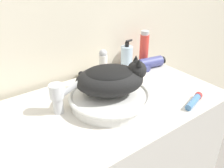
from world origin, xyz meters
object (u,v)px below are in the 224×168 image
(shampoo_bottle_tall, at_px, (144,48))
(soap_pump_bottle, at_px, (127,58))
(cream_tube, at_px, (194,101))
(faucet, at_px, (60,95))
(deodorant_stick, at_px, (103,63))
(hair_dryer, at_px, (150,63))
(cat, at_px, (111,78))

(shampoo_bottle_tall, relative_size, soap_pump_bottle, 1.18)
(shampoo_bottle_tall, xyz_separation_m, cream_tube, (-0.13, -0.47, -0.09))
(faucet, distance_m, deodorant_stick, 0.38)
(faucet, distance_m, shampoo_bottle_tall, 0.66)
(faucet, height_order, cream_tube, faucet)
(cream_tube, height_order, hair_dryer, hair_dryer)
(soap_pump_bottle, xyz_separation_m, cream_tube, (0.00, -0.47, -0.06))
(faucet, height_order, soap_pump_bottle, soap_pump_bottle)
(shampoo_bottle_tall, height_order, deodorant_stick, shampoo_bottle_tall)
(cat, distance_m, soap_pump_bottle, 0.38)
(soap_pump_bottle, bearing_deg, faucet, -160.86)
(hair_dryer, bearing_deg, soap_pump_bottle, 163.20)
(cat, distance_m, deodorant_stick, 0.28)
(shampoo_bottle_tall, bearing_deg, faucet, -164.70)
(faucet, relative_size, soap_pump_bottle, 0.87)
(faucet, xyz_separation_m, soap_pump_bottle, (0.50, 0.17, -0.01))
(cat, bearing_deg, shampoo_bottle_tall, 56.64)
(cat, xyz_separation_m, faucet, (-0.21, 0.07, -0.05))
(cat, height_order, hair_dryer, cat)
(cat, bearing_deg, deodorant_stick, 89.23)
(cream_tube, bearing_deg, soap_pump_bottle, 90.32)
(soap_pump_bottle, bearing_deg, hair_dryer, -27.57)
(cat, height_order, shampoo_bottle_tall, cat)
(faucet, xyz_separation_m, hair_dryer, (0.63, 0.11, -0.05))
(cat, bearing_deg, soap_pump_bottle, 66.82)
(shampoo_bottle_tall, bearing_deg, cream_tube, -105.67)
(hair_dryer, bearing_deg, faucet, -159.53)
(cat, relative_size, faucet, 2.48)
(deodorant_stick, bearing_deg, faucet, -152.70)
(shampoo_bottle_tall, xyz_separation_m, deodorant_stick, (-0.30, 0.00, -0.02))
(deodorant_stick, relative_size, hair_dryer, 0.91)
(cat, distance_m, cream_tube, 0.38)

